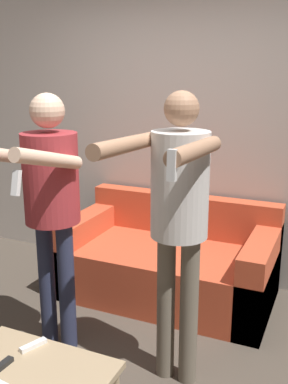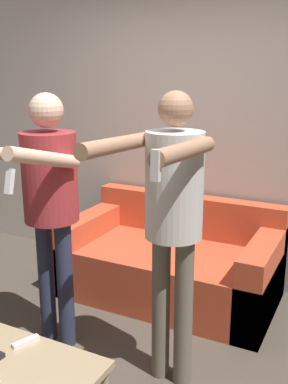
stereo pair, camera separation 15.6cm
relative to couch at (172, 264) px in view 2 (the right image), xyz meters
name	(u,v)px [view 2 (the right image)]	position (x,y,z in m)	size (l,w,h in m)	color
ground_plane	(84,383)	(-0.02, -1.29, -0.28)	(14.00, 14.00, 0.00)	#4C4238
wall_back	(195,130)	(-0.02, 0.50, 1.07)	(6.40, 0.06, 2.70)	beige
couch	(172,264)	(0.00, 0.00, 0.00)	(1.72, 0.93, 0.79)	#C64C2D
person_standing_left	(49,192)	(-0.43, -1.01, 0.82)	(0.47, 0.77, 1.72)	#282D47
person_standing_right	(172,208)	(0.43, -1.02, 0.84)	(0.45, 0.80, 1.75)	#6B6051
coffee_table	(15,379)	(-0.05, -1.82, 0.11)	(0.80, 0.60, 0.43)	tan
remote_far	(26,342)	(-0.15, -1.62, 0.16)	(0.09, 0.15, 0.02)	white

